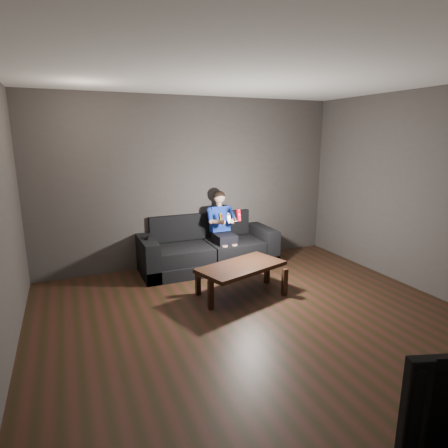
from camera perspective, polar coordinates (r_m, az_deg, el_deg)
name	(u,v)px	position (r m, az deg, el deg)	size (l,w,h in m)	color
floor	(266,329)	(4.32, 6.48, -15.68)	(5.00, 5.00, 0.00)	black
back_wall	(193,183)	(6.12, -4.81, 6.31)	(5.00, 0.04, 2.70)	#3C3935
right_wall	(440,195)	(5.53, 30.10, 3.85)	(0.04, 5.00, 2.70)	#3C3935
ceiling	(274,69)	(3.83, 7.61, 22.40)	(5.00, 5.00, 0.02)	silver
sofa	(207,250)	(6.10, -2.64, -4.01)	(2.17, 0.94, 0.84)	black
child	(222,223)	(6.03, -0.29, 0.18)	(0.46, 0.57, 1.14)	black
wii_remote_red	(239,215)	(5.62, 2.26, 1.35)	(0.05, 0.07, 0.18)	red
nunchuk_white	(229,218)	(5.57, 0.70, 0.94)	(0.07, 0.10, 0.16)	white
wii_remote_black	(147,238)	(5.68, -11.66, -2.09)	(0.08, 0.16, 0.03)	black
coffee_table	(241,269)	(5.00, 2.66, -6.87)	(1.29, 0.91, 0.42)	black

